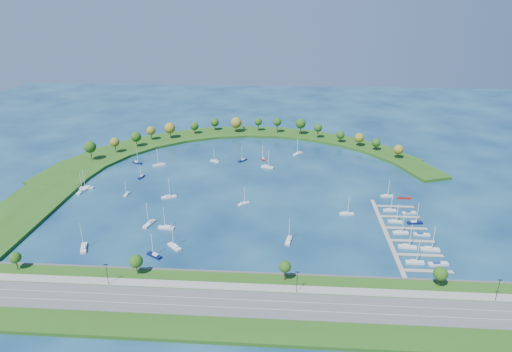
# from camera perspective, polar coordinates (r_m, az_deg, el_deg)

# --- Properties ---
(ground) EXTENTS (700.00, 700.00, 0.00)m
(ground) POSITION_cam_1_polar(r_m,az_deg,el_deg) (289.12, -1.06, -1.08)
(ground) COLOR #072042
(ground) RESTS_ON ground
(south_shoreline) EXTENTS (420.00, 43.10, 11.60)m
(south_shoreline) POSITION_cam_1_polar(r_m,az_deg,el_deg) (183.04, -4.42, -16.22)
(south_shoreline) COLOR #244B14
(south_shoreline) RESTS_ON ground
(breakwater) EXTENTS (286.74, 247.64, 2.00)m
(breakwater) POSITION_cam_1_polar(r_m,az_deg,el_deg) (340.27, -8.16, 2.54)
(breakwater) COLOR #244B14
(breakwater) RESTS_ON ground
(breakwater_trees) EXTENTS (238.00, 93.51, 14.88)m
(breakwater_trees) POSITION_cam_1_polar(r_m,az_deg,el_deg) (369.50, -2.85, 5.90)
(breakwater_trees) COLOR #382314
(breakwater_trees) RESTS_ON breakwater
(harbor_tower) EXTENTS (2.60, 2.60, 4.63)m
(harbor_tower) POSITION_cam_1_polar(r_m,az_deg,el_deg) (401.55, -1.59, 6.35)
(harbor_tower) COLOR gray
(harbor_tower) RESTS_ON breakwater
(dock_system) EXTENTS (24.28, 82.00, 1.60)m
(dock_system) POSITION_cam_1_polar(r_m,az_deg,el_deg) (241.48, 18.42, -7.24)
(dock_system) COLOR gray
(dock_system) RESTS_ON ground
(moored_boat_0) EXTENTS (7.05, 6.47, 11.01)m
(moored_boat_0) POSITION_cam_1_polar(r_m,az_deg,el_deg) (261.09, -1.63, -3.57)
(moored_boat_0) COLOR silver
(moored_boat_0) RESTS_ON ground
(moored_boat_1) EXTENTS (3.27, 7.16, 10.16)m
(moored_boat_1) POSITION_cam_1_polar(r_m,az_deg,el_deg) (309.58, -14.79, -0.06)
(moored_boat_1) COLOR #09103E
(moored_boat_1) RESTS_ON ground
(moored_boat_2) EXTENTS (5.81, 9.87, 14.02)m
(moored_boat_2) POSITION_cam_1_polar(r_m,az_deg,el_deg) (232.94, -21.66, -8.70)
(moored_boat_2) COLOR silver
(moored_boat_2) RESTS_ON ground
(moored_boat_3) EXTENTS (9.28, 6.69, 13.50)m
(moored_boat_3) POSITION_cam_1_polar(r_m,az_deg,el_deg) (328.44, -12.57, 1.48)
(moored_boat_3) COLOR silver
(moored_boat_3) RESTS_ON ground
(moored_boat_4) EXTENTS (8.11, 8.67, 13.65)m
(moored_boat_4) POSITION_cam_1_polar(r_m,az_deg,el_deg) (345.80, 5.52, 2.99)
(moored_boat_4) COLOR silver
(moored_boat_4) RESTS_ON ground
(moored_boat_5) EXTENTS (8.30, 3.07, 11.92)m
(moored_boat_5) POSITION_cam_1_polar(r_m,az_deg,el_deg) (254.41, 11.79, -4.79)
(moored_boat_5) COLOR silver
(moored_boat_5) RESTS_ON ground
(moored_boat_6) EXTENTS (7.60, 4.75, 10.84)m
(moored_boat_6) POSITION_cam_1_polar(r_m,az_deg,el_deg) (330.08, -5.41, 2.02)
(moored_boat_6) COLOR silver
(moored_boat_6) RESTS_ON ground
(moored_boat_7) EXTENTS (8.34, 6.40, 12.30)m
(moored_boat_7) POSITION_cam_1_polar(r_m,az_deg,el_deg) (216.85, -13.19, -10.04)
(moored_boat_7) COLOR #09103E
(moored_boat_7) RESTS_ON ground
(moored_boat_8) EXTENTS (5.23, 9.50, 13.46)m
(moored_boat_8) POSITION_cam_1_polar(r_m,az_deg,el_deg) (245.43, -13.82, -6.03)
(moored_boat_8) COLOR silver
(moored_boat_8) RESTS_ON ground
(moored_boat_9) EXTENTS (9.47, 5.40, 13.43)m
(moored_boat_9) POSITION_cam_1_polar(r_m,az_deg,el_deg) (316.79, 1.50, 1.25)
(moored_boat_9) COLOR silver
(moored_boat_9) RESTS_ON ground
(moored_boat_10) EXTENTS (3.90, 8.81, 12.53)m
(moored_boat_10) POSITION_cam_1_polar(r_m,az_deg,el_deg) (223.63, 4.31, -8.37)
(moored_boat_10) COLOR silver
(moored_boat_10) RESTS_ON ground
(moored_boat_11) EXTENTS (9.40, 6.19, 13.48)m
(moored_boat_11) POSITION_cam_1_polar(r_m,az_deg,el_deg) (274.47, -11.39, -2.66)
(moored_boat_11) COLOR silver
(moored_boat_11) RESTS_ON ground
(moored_boat_12) EXTENTS (8.84, 3.14, 12.74)m
(moored_boat_12) POSITION_cam_1_polar(r_m,az_deg,el_deg) (239.60, -11.67, -6.57)
(moored_boat_12) COLOR silver
(moored_boat_12) RESTS_ON ground
(moored_boat_13) EXTENTS (2.43, 6.43, 9.23)m
(moored_boat_13) POSITION_cam_1_polar(r_m,az_deg,el_deg) (285.30, -16.59, -2.22)
(moored_boat_13) COLOR silver
(moored_boat_13) RESTS_ON ground
(moored_boat_14) EXTENTS (3.98, 9.00, 12.80)m
(moored_boat_14) POSITION_cam_1_polar(r_m,az_deg,el_deg) (298.35, -21.90, -1.83)
(moored_boat_14) COLOR silver
(moored_boat_14) RESTS_ON ground
(moored_boat_15) EXTENTS (4.34, 7.70, 10.92)m
(moored_boat_15) POSITION_cam_1_polar(r_m,az_deg,el_deg) (333.28, 0.92, 2.33)
(moored_boat_15) COLOR maroon
(moored_boat_15) RESTS_ON ground
(moored_boat_16) EXTENTS (6.74, 7.53, 11.64)m
(moored_boat_16) POSITION_cam_1_polar(r_m,az_deg,el_deg) (330.09, -1.76, 2.12)
(moored_boat_16) COLOR #09103E
(moored_boat_16) RESTS_ON ground
(moored_boat_17) EXTENTS (9.26, 3.80, 13.21)m
(moored_boat_17) POSITION_cam_1_polar(r_m,az_deg,el_deg) (302.91, -21.35, -1.38)
(moored_boat_17) COLOR silver
(moored_boat_17) RESTS_ON ground
(moored_boat_18) EXTENTS (8.38, 8.12, 13.41)m
(moored_boat_18) POSITION_cam_1_polar(r_m,az_deg,el_deg) (221.49, -10.64, -9.05)
(moored_boat_18) COLOR silver
(moored_boat_18) RESTS_ON ground
(moored_boat_19) EXTENTS (8.12, 5.68, 11.75)m
(moored_boat_19) POSITION_cam_1_polar(r_m,az_deg,el_deg) (336.90, -15.30, 1.74)
(moored_boat_19) COLOR #09103E
(moored_boat_19) RESTS_ON ground
(docked_boat_0) EXTENTS (8.40, 2.36, 12.35)m
(docked_boat_0) POSITION_cam_1_polar(r_m,az_deg,el_deg) (219.31, 20.10, -10.51)
(docked_boat_0) COLOR silver
(docked_boat_0) RESTS_ON ground
(docked_boat_1) EXTENTS (9.43, 3.90, 1.87)m
(docked_boat_1) POSITION_cam_1_polar(r_m,az_deg,el_deg) (222.13, 22.77, -10.57)
(docked_boat_1) COLOR silver
(docked_boat_1) RESTS_ON ground
(docked_boat_2) EXTENTS (9.02, 3.14, 13.03)m
(docked_boat_2) POSITION_cam_1_polar(r_m,az_deg,el_deg) (230.45, 19.23, -8.69)
(docked_boat_2) COLOR silver
(docked_boat_2) RESTS_ON ground
(docked_boat_3) EXTENTS (9.26, 2.99, 13.45)m
(docked_boat_3) POSITION_cam_1_polar(r_m,az_deg,el_deg) (232.17, 21.85, -8.84)
(docked_boat_3) COLOR silver
(docked_boat_3) RESTS_ON ground
(docked_boat_4) EXTENTS (8.09, 2.69, 11.72)m
(docked_boat_4) POSITION_cam_1_polar(r_m,az_deg,el_deg) (242.28, 18.42, -6.99)
(docked_boat_4) COLOR silver
(docked_boat_4) RESTS_ON ground
(docked_boat_5) EXTENTS (8.43, 3.02, 1.69)m
(docked_boat_5) POSITION_cam_1_polar(r_m,az_deg,el_deg) (244.38, 20.86, -7.16)
(docked_boat_5) COLOR silver
(docked_boat_5) RESTS_ON ground
(docked_boat_6) EXTENTS (7.85, 2.87, 11.30)m
(docked_boat_6) POSITION_cam_1_polar(r_m,az_deg,el_deg) (252.81, 17.78, -5.63)
(docked_boat_6) COLOR silver
(docked_boat_6) RESTS_ON ground
(docked_boat_7) EXTENTS (8.54, 3.31, 12.24)m
(docked_boat_7) POSITION_cam_1_polar(r_m,az_deg,el_deg) (255.00, 20.11, -5.70)
(docked_boat_7) COLOR #09103E
(docked_boat_7) RESTS_ON ground
(docked_boat_8) EXTENTS (7.57, 2.48, 10.98)m
(docked_boat_8) POSITION_cam_1_polar(r_m,az_deg,el_deg) (264.70, 17.13, -4.25)
(docked_boat_8) COLOR silver
(docked_boat_8) RESTS_ON ground
(docked_boat_9) EXTENTS (7.98, 3.21, 1.58)m
(docked_boat_9) POSITION_cam_1_polar(r_m,az_deg,el_deg) (265.48, 19.43, -4.55)
(docked_boat_9) COLOR silver
(docked_boat_9) RESTS_ON ground
(docked_boat_10) EXTENTS (7.80, 2.97, 11.19)m
(docked_boat_10) POSITION_cam_1_polar(r_m,az_deg,el_deg) (282.65, 16.77, -2.47)
(docked_boat_10) COLOR silver
(docked_boat_10) RESTS_ON ground
(docked_boat_11) EXTENTS (8.01, 2.25, 1.63)m
(docked_boat_11) POSITION_cam_1_polar(r_m,az_deg,el_deg) (283.43, 18.81, -2.72)
(docked_boat_11) COLOR maroon
(docked_boat_11) RESTS_ON ground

